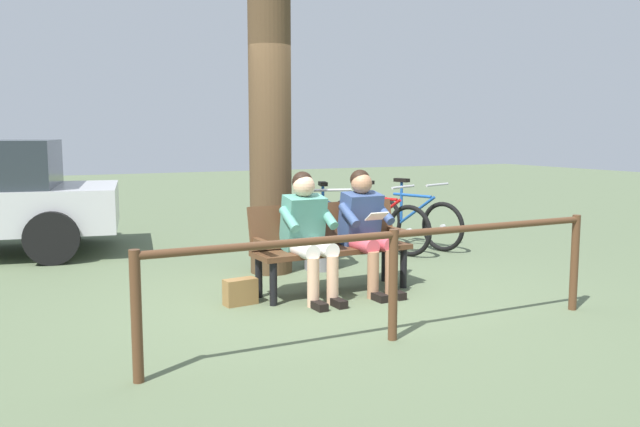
{
  "coord_description": "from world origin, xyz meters",
  "views": [
    {
      "loc": [
        2.71,
        5.45,
        1.56
      ],
      "look_at": [
        -0.13,
        -0.42,
        0.75
      ],
      "focal_mm": 36.43,
      "sensor_mm": 36.0,
      "label": 1
    }
  ],
  "objects_px": {
    "person_reading": "(366,224)",
    "handbag": "(240,292)",
    "bench": "(329,240)",
    "person_companion": "(308,229)",
    "litter_bin": "(320,238)",
    "bicycle_purple": "(412,221)",
    "tree_trunk": "(270,119)",
    "bicycle_black": "(325,228)",
    "bicycle_silver": "(377,225)"
  },
  "relations": [
    {
      "from": "person_reading",
      "to": "handbag",
      "type": "xyz_separation_m",
      "value": [
        1.3,
        -0.03,
        -0.54
      ]
    },
    {
      "from": "bench",
      "to": "person_reading",
      "type": "xyz_separation_m",
      "value": [
        -0.33,
        0.15,
        0.16
      ]
    },
    {
      "from": "person_companion",
      "to": "litter_bin",
      "type": "distance_m",
      "value": 1.35
    },
    {
      "from": "person_reading",
      "to": "bicycle_purple",
      "type": "height_order",
      "value": "person_reading"
    },
    {
      "from": "person_companion",
      "to": "tree_trunk",
      "type": "height_order",
      "value": "tree_trunk"
    },
    {
      "from": "tree_trunk",
      "to": "litter_bin",
      "type": "relative_size",
      "value": 4.67
    },
    {
      "from": "bench",
      "to": "tree_trunk",
      "type": "bearing_deg",
      "value": -82.02
    },
    {
      "from": "handbag",
      "to": "bicycle_purple",
      "type": "relative_size",
      "value": 0.19
    },
    {
      "from": "bench",
      "to": "bicycle_black",
      "type": "xyz_separation_m",
      "value": [
        -0.77,
        -1.65,
        -0.15
      ]
    },
    {
      "from": "person_companion",
      "to": "litter_bin",
      "type": "bearing_deg",
      "value": -123.29
    },
    {
      "from": "person_reading",
      "to": "bicycle_black",
      "type": "distance_m",
      "value": 1.89
    },
    {
      "from": "person_companion",
      "to": "bicycle_black",
      "type": "xyz_separation_m",
      "value": [
        -1.09,
        -1.83,
        -0.3
      ]
    },
    {
      "from": "bench",
      "to": "person_reading",
      "type": "height_order",
      "value": "person_reading"
    },
    {
      "from": "bench",
      "to": "bicycle_silver",
      "type": "bearing_deg",
      "value": -135.16
    },
    {
      "from": "bicycle_silver",
      "to": "bicycle_black",
      "type": "xyz_separation_m",
      "value": [
        0.75,
        -0.01,
        0.0
      ]
    },
    {
      "from": "person_reading",
      "to": "tree_trunk",
      "type": "bearing_deg",
      "value": -69.26
    },
    {
      "from": "bicycle_purple",
      "to": "bicycle_black",
      "type": "relative_size",
      "value": 0.98
    },
    {
      "from": "bench",
      "to": "tree_trunk",
      "type": "relative_size",
      "value": 0.47
    },
    {
      "from": "bench",
      "to": "bicycle_silver",
      "type": "relative_size",
      "value": 1.03
    },
    {
      "from": "bench",
      "to": "person_companion",
      "type": "height_order",
      "value": "person_companion"
    },
    {
      "from": "litter_bin",
      "to": "handbag",
      "type": "bearing_deg",
      "value": 38.91
    },
    {
      "from": "bicycle_purple",
      "to": "bench",
      "type": "bearing_deg",
      "value": -70.04
    },
    {
      "from": "person_companion",
      "to": "bicycle_black",
      "type": "height_order",
      "value": "person_companion"
    },
    {
      "from": "handbag",
      "to": "litter_bin",
      "type": "distance_m",
      "value": 1.73
    },
    {
      "from": "bicycle_silver",
      "to": "bicycle_black",
      "type": "bearing_deg",
      "value": -113.98
    },
    {
      "from": "person_companion",
      "to": "bicycle_black",
      "type": "distance_m",
      "value": 2.15
    },
    {
      "from": "handbag",
      "to": "tree_trunk",
      "type": "distance_m",
      "value": 2.13
    },
    {
      "from": "bicycle_silver",
      "to": "person_companion",
      "type": "bearing_deg",
      "value": -68.36
    },
    {
      "from": "bicycle_purple",
      "to": "bicycle_black",
      "type": "xyz_separation_m",
      "value": [
        1.38,
        0.1,
        0.0
      ]
    },
    {
      "from": "litter_bin",
      "to": "tree_trunk",
      "type": "bearing_deg",
      "value": -11.56
    },
    {
      "from": "handbag",
      "to": "tree_trunk",
      "type": "height_order",
      "value": "tree_trunk"
    },
    {
      "from": "bicycle_purple",
      "to": "bicycle_silver",
      "type": "distance_m",
      "value": 0.64
    },
    {
      "from": "handbag",
      "to": "tree_trunk",
      "type": "relative_size",
      "value": 0.09
    },
    {
      "from": "person_companion",
      "to": "tree_trunk",
      "type": "relative_size",
      "value": 0.35
    },
    {
      "from": "litter_bin",
      "to": "bicycle_silver",
      "type": "xyz_separation_m",
      "value": [
        -1.16,
        -0.69,
        -0.01
      ]
    },
    {
      "from": "person_reading",
      "to": "litter_bin",
      "type": "height_order",
      "value": "person_reading"
    },
    {
      "from": "person_companion",
      "to": "handbag",
      "type": "height_order",
      "value": "person_companion"
    },
    {
      "from": "bench",
      "to": "person_reading",
      "type": "distance_m",
      "value": 0.39
    },
    {
      "from": "litter_bin",
      "to": "bicycle_black",
      "type": "xyz_separation_m",
      "value": [
        -0.41,
        -0.7,
        -0.01
      ]
    },
    {
      "from": "bench",
      "to": "bicycle_black",
      "type": "bearing_deg",
      "value": -117.44
    },
    {
      "from": "person_companion",
      "to": "bicycle_purple",
      "type": "distance_m",
      "value": 3.15
    },
    {
      "from": "tree_trunk",
      "to": "bicycle_purple",
      "type": "relative_size",
      "value": 2.13
    },
    {
      "from": "tree_trunk",
      "to": "bicycle_black",
      "type": "distance_m",
      "value": 1.76
    },
    {
      "from": "bench",
      "to": "handbag",
      "type": "xyz_separation_m",
      "value": [
        0.97,
        0.12,
        -0.39
      ]
    },
    {
      "from": "person_reading",
      "to": "person_companion",
      "type": "height_order",
      "value": "same"
    },
    {
      "from": "person_reading",
      "to": "person_companion",
      "type": "relative_size",
      "value": 1.0
    },
    {
      "from": "bench",
      "to": "bicycle_black",
      "type": "height_order",
      "value": "bicycle_black"
    },
    {
      "from": "person_reading",
      "to": "bicycle_purple",
      "type": "relative_size",
      "value": 0.75
    },
    {
      "from": "person_reading",
      "to": "litter_bin",
      "type": "distance_m",
      "value": 1.15
    },
    {
      "from": "person_reading",
      "to": "handbag",
      "type": "relative_size",
      "value": 4.0
    }
  ]
}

